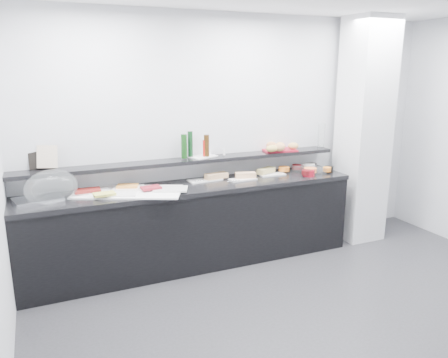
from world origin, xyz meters
name	(u,v)px	position (x,y,z in m)	size (l,w,h in m)	color
ground	(343,330)	(0.00, 0.00, 0.00)	(5.00, 5.00, 0.00)	#2D2D30
back_wall	(241,135)	(0.00, 2.00, 1.35)	(5.00, 0.02, 2.70)	silver
column	(363,132)	(1.50, 1.65, 1.35)	(0.50, 0.50, 2.70)	silver
buffet_cabinet	(194,227)	(-0.70, 1.70, 0.42)	(3.60, 0.60, 0.85)	black
counter_top	(193,187)	(-0.70, 1.70, 0.88)	(3.62, 0.62, 0.05)	black
wall_shelf	(187,161)	(-0.70, 1.88, 1.13)	(3.60, 0.25, 0.04)	black
cloche_base	(38,200)	(-2.23, 1.71, 0.92)	(0.42, 0.28, 0.04)	silver
cloche_dome	(51,188)	(-2.10, 1.71, 1.03)	(0.50, 0.33, 0.34)	white
linen_runner	(128,192)	(-1.39, 1.69, 0.91)	(1.05, 0.49, 0.01)	white
platter_meat_a	(91,191)	(-1.74, 1.81, 0.92)	(0.33, 0.22, 0.01)	white
food_meat_a	(88,190)	(-1.77, 1.78, 0.94)	(0.24, 0.16, 0.02)	maroon
platter_salmon	(128,188)	(-1.37, 1.79, 0.92)	(0.30, 0.20, 0.01)	white
food_salmon	(127,186)	(-1.38, 1.79, 0.94)	(0.21, 0.13, 0.02)	orange
platter_cheese	(123,194)	(-1.47, 1.59, 0.92)	(0.26, 0.18, 0.01)	white
food_cheese	(104,194)	(-1.64, 1.58, 0.94)	(0.20, 0.13, 0.02)	#D4D252
platter_meat_b	(171,189)	(-0.99, 1.57, 0.92)	(0.34, 0.22, 0.01)	silver
food_meat_b	(151,188)	(-1.17, 1.63, 0.94)	(0.19, 0.12, 0.02)	maroon
sandwich_plate_left	(205,180)	(-0.51, 1.83, 0.91)	(0.38, 0.16, 0.01)	white
sandwich_food_left	(216,176)	(-0.38, 1.82, 0.94)	(0.26, 0.10, 0.06)	tan
tongs_left	(201,180)	(-0.58, 1.78, 0.92)	(0.01, 0.01, 0.16)	#AFB2B6
sandwich_plate_mid	(243,179)	(-0.12, 1.69, 0.91)	(0.31, 0.13, 0.01)	white
sandwich_food_mid	(246,175)	(-0.07, 1.71, 0.94)	(0.23, 0.09, 0.06)	tan
tongs_mid	(233,181)	(-0.26, 1.62, 0.92)	(0.01, 0.01, 0.16)	silver
sandwich_plate_right	(272,175)	(0.29, 1.75, 0.91)	(0.30, 0.13, 0.01)	silver
sandwich_food_right	(266,171)	(0.25, 1.82, 0.94)	(0.24, 0.09, 0.06)	tan
tongs_right	(268,174)	(0.24, 1.75, 0.92)	(0.01, 0.01, 0.16)	#B4B6BB
bowl_glass_fruit	(297,169)	(0.66, 1.78, 0.94)	(0.15, 0.15, 0.07)	white
fill_glass_fruit	(284,169)	(0.48, 1.81, 0.95)	(0.13, 0.13, 0.05)	orange
bowl_black_jam	(311,166)	(0.90, 1.86, 0.94)	(0.14, 0.14, 0.07)	black
fill_black_jam	(297,167)	(0.69, 1.84, 0.95)	(0.11, 0.11, 0.05)	#5F0D12
bowl_glass_cream	(310,167)	(0.85, 1.80, 0.94)	(0.16, 0.16, 0.07)	white
fill_glass_cream	(308,166)	(0.85, 1.83, 0.95)	(0.15, 0.15, 0.05)	white
bowl_red_jam	(309,173)	(0.66, 1.54, 0.94)	(0.13, 0.13, 0.07)	maroon
fill_red_jam	(307,172)	(0.63, 1.54, 0.95)	(0.12, 0.12, 0.05)	#4E0B0F
bowl_glass_salmon	(320,171)	(0.85, 1.60, 0.94)	(0.15, 0.15, 0.07)	white
fill_glass_salmon	(310,170)	(0.73, 1.63, 0.95)	(0.15, 0.15, 0.05)	#FD7D3D
bowl_black_fruit	(329,169)	(0.99, 1.62, 0.94)	(0.11, 0.11, 0.07)	black
fill_black_fruit	(327,169)	(0.94, 1.58, 0.95)	(0.09, 0.09, 0.05)	orange
framed_print	(41,156)	(-2.16, 2.00, 1.28)	(0.23, 0.02, 0.26)	black
print_art	(47,157)	(-2.10, 1.92, 1.28)	(0.20, 0.00, 0.22)	beige
condiment_tray	(203,156)	(-0.50, 1.91, 1.16)	(0.29, 0.18, 0.01)	white
bottle_green_a	(184,146)	(-0.73, 1.88, 1.29)	(0.06, 0.06, 0.26)	#0F3A10
bottle_brown	(207,146)	(-0.47, 1.88, 1.28)	(0.06, 0.06, 0.24)	#351F09
bottle_green_b	(190,144)	(-0.64, 1.94, 1.30)	(0.05, 0.05, 0.28)	black
bottle_hot	(205,148)	(-0.49, 1.88, 1.25)	(0.05, 0.05, 0.18)	#B5140C
shaker_salt	(207,153)	(-0.47, 1.89, 1.20)	(0.03, 0.03, 0.07)	silver
shaker_pepper	(224,152)	(-0.27, 1.86, 1.20)	(0.03, 0.03, 0.07)	white
bread_tray	(279,150)	(0.47, 1.91, 1.16)	(0.39, 0.27, 0.02)	maroon
bread_roll_n	(271,145)	(0.40, 1.99, 1.21)	(0.12, 0.08, 0.08)	#C57F4B
bread_roll_ne	(280,145)	(0.49, 1.92, 1.21)	(0.13, 0.08, 0.08)	#BF8C49
bread_roll_sw	(272,148)	(0.29, 1.78, 1.21)	(0.16, 0.10, 0.08)	#B89746
bread_roll_s	(280,148)	(0.40, 1.78, 1.21)	(0.14, 0.09, 0.08)	#AD7442
bread_roll_se	(293,146)	(0.61, 1.83, 1.21)	(0.13, 0.08, 0.08)	tan
bread_roll_midw	(279,147)	(0.44, 1.85, 1.21)	(0.13, 0.08, 0.08)	tan
bread_roll_mide	(280,146)	(0.45, 1.86, 1.21)	(0.14, 0.09, 0.08)	#B77446
carafe	(321,136)	(1.05, 1.88, 1.30)	(0.09, 0.09, 0.30)	silver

